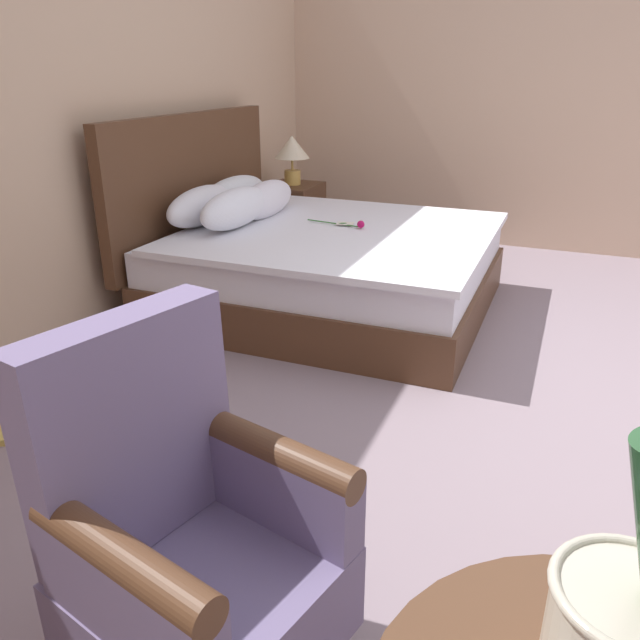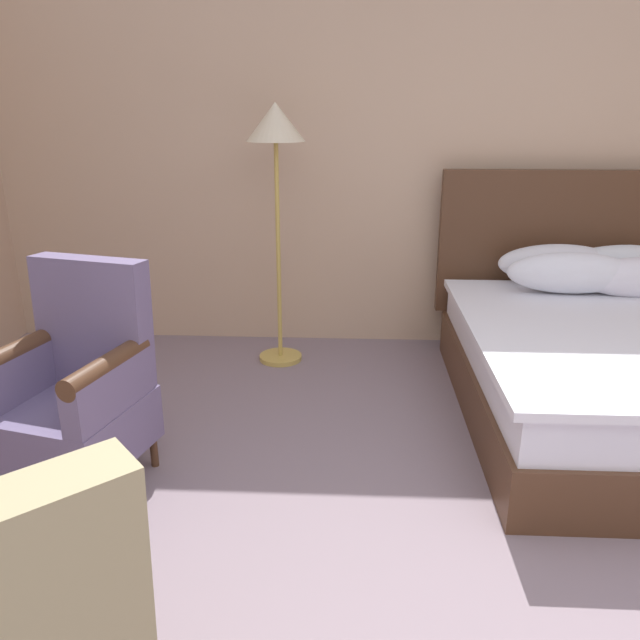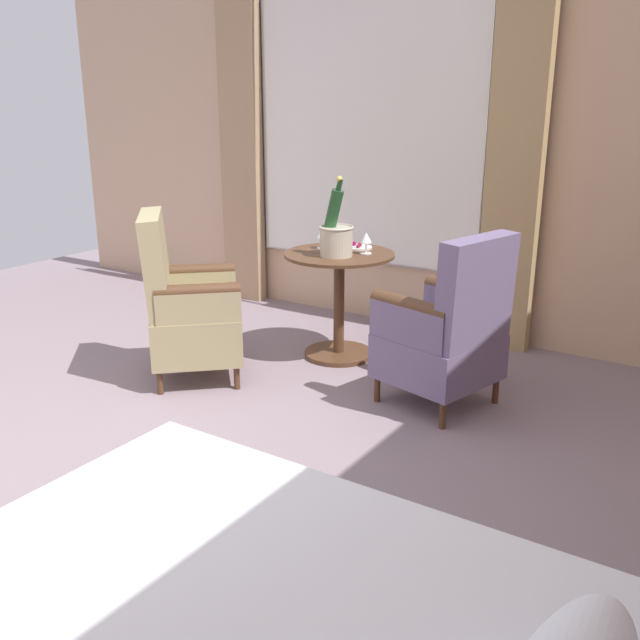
# 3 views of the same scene
# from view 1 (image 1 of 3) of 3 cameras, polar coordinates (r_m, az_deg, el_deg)

# --- Properties ---
(wall_headboard_side) EXTENTS (6.08, 0.12, 2.79)m
(wall_headboard_side) POSITION_cam_1_polar(r_m,az_deg,el_deg) (3.80, -23.20, 18.92)
(wall_headboard_side) COLOR #CEAD8C
(wall_headboard_side) RESTS_ON ground
(bed) EXTENTS (1.88, 2.06, 1.22)m
(bed) POSITION_cam_1_polar(r_m,az_deg,el_deg) (4.15, -0.42, 5.70)
(bed) COLOR #50321F
(bed) RESTS_ON ground
(nightstand) EXTENTS (0.52, 0.42, 0.57)m
(nightstand) POSITION_cam_1_polar(r_m,az_deg,el_deg) (5.49, -2.47, 9.35)
(nightstand) COLOR #50321F
(nightstand) RESTS_ON ground
(bedside_lamp) EXTENTS (0.29, 0.29, 0.40)m
(bedside_lamp) POSITION_cam_1_polar(r_m,az_deg,el_deg) (5.39, -2.57, 15.20)
(bedside_lamp) COLOR gold
(bedside_lamp) RESTS_ON nightstand
(champagne_bucket) EXTENTS (0.22, 0.22, 0.50)m
(champagne_bucket) POSITION_cam_1_polar(r_m,az_deg,el_deg) (0.98, 26.73, -23.50)
(champagne_bucket) COLOR beige
(champagne_bucket) RESTS_ON side_table_round
(armchair_by_window) EXTENTS (0.67, 0.68, 0.98)m
(armchair_by_window) POSITION_cam_1_polar(r_m,az_deg,el_deg) (1.62, -11.88, -19.52)
(armchair_by_window) COLOR #50321F
(armchair_by_window) RESTS_ON ground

